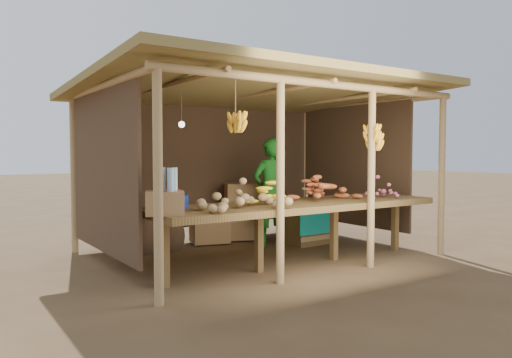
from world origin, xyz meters
TOP-DOWN VIEW (x-y plane):
  - ground at (0.00, 0.00)m, footprint 60.00×60.00m
  - stall_structure at (-0.03, -0.02)m, footprint 4.70×3.50m
  - counter at (0.00, -0.95)m, footprint 3.90×1.05m
  - potato_heap at (-0.97, -1.23)m, footprint 1.01×0.65m
  - sweet_potato_heap at (0.51, -0.86)m, footprint 0.91×0.57m
  - onion_heap at (1.16, -1.17)m, footprint 0.72×0.45m
  - banana_pile at (-0.47, -0.90)m, footprint 0.69×0.58m
  - tomato_basin at (-1.59, -0.63)m, footprint 0.41×0.41m
  - bottle_box at (-1.90, -1.19)m, footprint 0.46×0.42m
  - vendor at (0.51, 0.36)m, footprint 0.61×0.42m
  - tarp_crate at (1.07, 0.22)m, footprint 0.78×0.68m
  - carton_stack at (0.23, 1.03)m, footprint 1.30×0.61m
  - burlap_sacks at (-1.11, 0.89)m, footprint 0.83×0.43m

SIDE VIEW (x-z plane):
  - ground at x=0.00m, z-range 0.00..0.00m
  - burlap_sacks at x=-1.11m, z-range -0.04..0.55m
  - tarp_crate at x=1.07m, z-range -0.08..0.81m
  - carton_stack at x=0.23m, z-range -0.05..0.85m
  - counter at x=0.00m, z-range 0.34..1.14m
  - vendor at x=0.51m, z-range 0.00..1.64m
  - tomato_basin at x=-1.59m, z-range 0.78..1.00m
  - banana_pile at x=-0.47m, z-range 0.80..1.15m
  - onion_heap at x=1.16m, z-range 0.80..1.15m
  - sweet_potato_heap at x=0.51m, z-range 0.80..1.15m
  - bottle_box at x=-1.90m, z-range 0.74..1.22m
  - potato_heap at x=-0.97m, z-range 0.80..1.17m
  - stall_structure at x=-0.03m, z-range 0.70..3.13m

